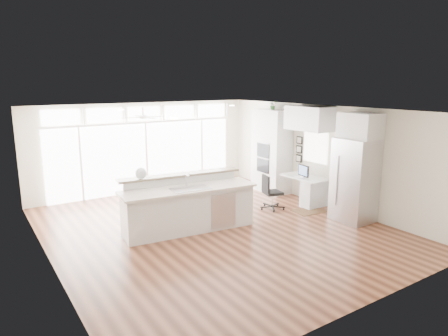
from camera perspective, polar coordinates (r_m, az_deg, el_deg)
floor at (r=9.28m, az=-1.33°, el=-8.68°), size 7.00×8.00×0.02m
ceiling at (r=8.69m, az=-1.42°, el=8.26°), size 7.00×8.00×0.02m
wall_back at (r=12.40m, az=-11.23°, el=2.92°), size 7.00×0.04×2.70m
wall_front at (r=6.01m, az=19.48°, el=-7.39°), size 7.00×0.04×2.70m
wall_left at (r=7.69m, az=-24.12°, el=-3.55°), size 0.04×8.00×2.70m
wall_right at (r=11.11m, az=14.13°, el=1.72°), size 0.04×8.00×2.70m
glass_wall at (r=12.40m, az=-11.07°, el=1.51°), size 5.80×0.06×2.08m
transom_row at (r=12.23m, az=-11.32°, el=7.65°), size 5.90×0.06×0.40m
desk_window at (r=11.25m, az=12.92°, el=2.94°), size 0.04×0.85×0.85m
ceiling_fan at (r=10.98m, az=-11.50°, el=7.68°), size 1.16×1.16×0.32m
recessed_lights at (r=8.87m, az=-2.11°, el=8.20°), size 3.40×3.00×0.02m
oven_cabinet at (r=12.18m, az=6.82°, el=2.42°), size 0.64×1.20×2.50m
desk_nook at (r=11.26m, az=11.47°, el=-3.08°), size 0.72×1.30×0.76m
upper_cabinets at (r=10.95m, az=12.06°, el=6.96°), size 0.64×1.30×0.64m
refrigerator at (r=10.03m, az=18.17°, el=-1.66°), size 0.76×0.90×2.00m
fridge_cabinet at (r=9.87m, az=18.88°, el=5.74°), size 0.64×0.90×0.60m
framed_photos at (r=11.70m, az=10.70°, el=2.64°), size 0.06×0.22×0.80m
kitchen_island at (r=9.04m, az=-5.06°, el=-5.17°), size 3.16×1.48×1.21m
rug at (r=10.69m, az=12.08°, el=-6.02°), size 0.85×0.65×0.01m
office_chair at (r=10.58m, az=6.97°, el=-3.46°), size 0.57×0.55×0.92m
fishbowl at (r=8.93m, az=-11.78°, el=-0.73°), size 0.26×0.26×0.25m
monitor at (r=11.07m, az=11.30°, el=-0.35°), size 0.13×0.43×0.36m
keyboard at (r=10.99m, az=10.63°, el=-1.33°), size 0.14×0.29×0.01m
potted_plant at (r=12.03m, az=6.98°, el=8.79°), size 0.27×0.29×0.21m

